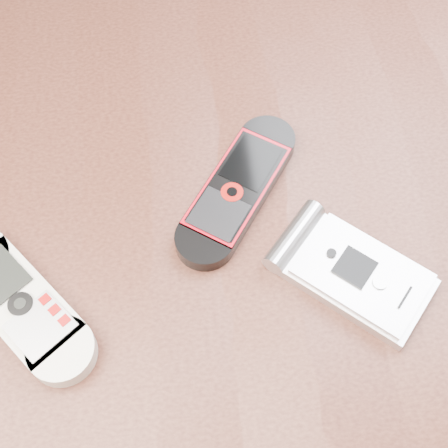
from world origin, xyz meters
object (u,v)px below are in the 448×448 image
Objects in this scene: nokia_white at (19,303)px; table at (219,285)px; nokia_black_red at (237,189)px; motorola_razr at (357,274)px.

table is at bearing -20.99° from nokia_white.
motorola_razr reaches higher than nokia_black_red.
table is 0.16m from motorola_razr.
nokia_black_red is at bearing 59.17° from table.
motorola_razr is at bearing -39.76° from nokia_white.
table is 7.99× the size of nokia_black_red.
motorola_razr is (0.24, -0.00, 0.00)m from nokia_white.
nokia_black_red is (0.17, 0.08, -0.00)m from nokia_white.
motorola_razr reaches higher than nokia_white.
nokia_white is at bearing 130.47° from motorola_razr.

